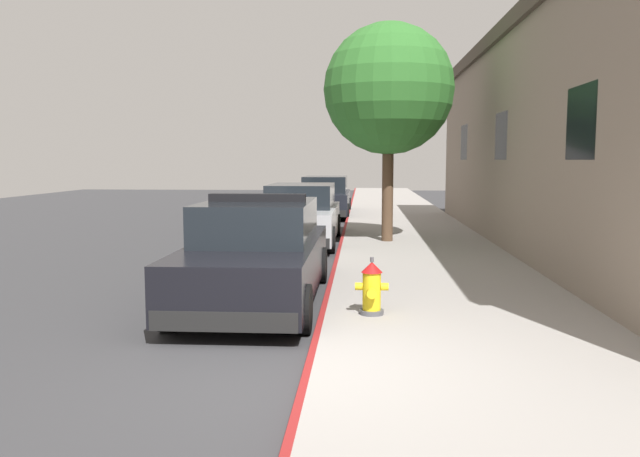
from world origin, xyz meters
The scene contains 8 objects.
ground_plane centered at (-4.16, 10.00, -0.10)m, with size 32.26×60.00×0.20m, color #353538.
sidewalk_pavement centered at (1.84, 10.00, 0.08)m, with size 3.69×60.00×0.17m, color gray.
curb_painted_edge centered at (-0.04, 10.00, 0.08)m, with size 0.08×60.00×0.17m, color maroon.
police_cruiser centered at (-1.13, 3.41, 0.74)m, with size 1.94×4.84×1.68m.
parked_car_silver_ahead centered at (-1.13, 10.42, 0.74)m, with size 1.94×4.84×1.56m.
parked_car_dark_far centered at (-0.97, 18.47, 0.74)m, with size 1.94×4.84×1.56m.
fire_hydrant centered at (0.61, 2.07, 0.52)m, with size 0.44×0.40×0.76m.
street_tree centered at (1.11, 9.79, 3.91)m, with size 3.21×3.21×5.36m.
Camera 1 is at (0.48, -6.20, 2.20)m, focal length 35.80 mm.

